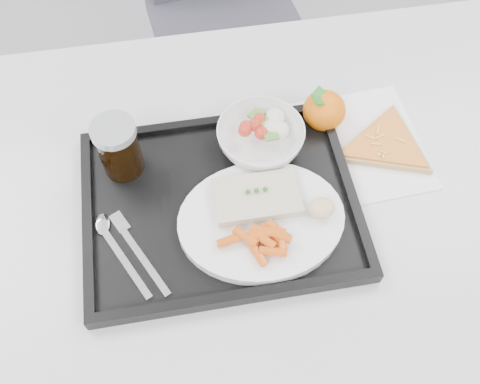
# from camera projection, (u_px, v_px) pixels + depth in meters

# --- Properties ---
(table) EXTENTS (1.20, 0.80, 0.75)m
(table) POSITION_uv_depth(u_px,v_px,m) (242.00, 210.00, 0.97)
(table) COLOR silver
(table) RESTS_ON ground
(tray) EXTENTS (0.45, 0.35, 0.03)m
(tray) POSITION_uv_depth(u_px,v_px,m) (220.00, 205.00, 0.89)
(tray) COLOR black
(tray) RESTS_ON table
(dinner_plate) EXTENTS (0.27, 0.27, 0.02)m
(dinner_plate) POSITION_uv_depth(u_px,v_px,m) (261.00, 220.00, 0.86)
(dinner_plate) COLOR white
(dinner_plate) RESTS_ON tray
(fish_fillet) EXTENTS (0.14, 0.08, 0.03)m
(fish_fillet) POSITION_uv_depth(u_px,v_px,m) (257.00, 197.00, 0.86)
(fish_fillet) COLOR beige
(fish_fillet) RESTS_ON dinner_plate
(bread_roll) EXTENTS (0.05, 0.05, 0.03)m
(bread_roll) POSITION_uv_depth(u_px,v_px,m) (321.00, 208.00, 0.84)
(bread_roll) COLOR #CEBC76
(bread_roll) RESTS_ON dinner_plate
(salad_bowl) EXTENTS (0.15, 0.15, 0.05)m
(salad_bowl) POSITION_uv_depth(u_px,v_px,m) (260.00, 138.00, 0.93)
(salad_bowl) COLOR white
(salad_bowl) RESTS_ON tray
(cola_glass) EXTENTS (0.07, 0.07, 0.11)m
(cola_glass) POSITION_uv_depth(u_px,v_px,m) (118.00, 147.00, 0.88)
(cola_glass) COLOR black
(cola_glass) RESTS_ON tray
(cutlery) EXTENTS (0.12, 0.16, 0.01)m
(cutlery) POSITION_uv_depth(u_px,v_px,m) (122.00, 244.00, 0.85)
(cutlery) COLOR silver
(cutlery) RESTS_ON tray
(napkin) EXTENTS (0.26, 0.25, 0.00)m
(napkin) POSITION_uv_depth(u_px,v_px,m) (352.00, 147.00, 0.96)
(napkin) COLOR white
(napkin) RESTS_ON table
(tangerine) EXTENTS (0.10, 0.10, 0.07)m
(tangerine) POSITION_uv_depth(u_px,v_px,m) (324.00, 110.00, 0.96)
(tangerine) COLOR orange
(tangerine) RESTS_ON napkin
(pizza_slice) EXTENTS (0.23, 0.23, 0.02)m
(pizza_slice) POSITION_uv_depth(u_px,v_px,m) (386.00, 145.00, 0.95)
(pizza_slice) COLOR #D9B865
(pizza_slice) RESTS_ON napkin
(carrot_pile) EXTENTS (0.12, 0.07, 0.02)m
(carrot_pile) POSITION_uv_depth(u_px,v_px,m) (264.00, 238.00, 0.82)
(carrot_pile) COLOR #D15212
(carrot_pile) RESTS_ON dinner_plate
(salad_contents) EXTENTS (0.09, 0.08, 0.03)m
(salad_contents) POSITION_uv_depth(u_px,v_px,m) (266.00, 126.00, 0.93)
(salad_contents) COLOR red
(salad_contents) RESTS_ON salad_bowl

